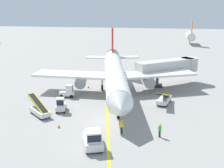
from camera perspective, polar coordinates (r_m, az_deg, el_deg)
ground_plane at (r=38.76m, az=-0.96°, el=-7.31°), size 300.00×300.00×0.00m
taxi_line_yellow at (r=43.50m, az=-0.98°, el=-4.71°), size 15.96×78.51×0.01m
airliner at (r=50.05m, az=0.55°, el=2.08°), size 28.06×35.14×10.10m
jet_bridge at (r=56.03m, az=11.50°, el=3.35°), size 11.71×9.70×4.85m
pushback_tug at (r=31.78m, az=-3.71°, el=-10.73°), size 3.00×4.03×2.20m
baggage_tug_near_wing at (r=48.80m, az=-8.58°, el=-1.48°), size 2.52×1.54×2.10m
baggage_tug_by_cargo_door at (r=42.55m, az=-9.94°, el=-4.09°), size 1.80×2.63×2.10m
belt_loader_forward_hold at (r=41.64m, az=-13.90°, el=-4.99°), size 4.54×4.29×2.59m
belt_loader_aft_hold at (r=45.74m, az=10.10°, el=-2.90°), size 2.40×5.16×2.59m
ground_crew_marshaller at (r=34.57m, az=9.30°, el=-8.81°), size 0.36×0.24×1.70m
ground_crew_wing_walker at (r=35.01m, az=1.90°, el=-8.28°), size 0.36×0.24×1.70m
safety_cone_nose_left at (r=37.40m, az=-10.31°, el=-8.09°), size 0.36×0.36×0.44m
safety_cone_nose_right at (r=53.74m, az=-4.59°, el=-0.55°), size 0.36×0.36×0.44m
distant_aircraft_mid_left at (r=114.63m, az=15.01°, el=9.06°), size 3.00×10.10×8.80m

